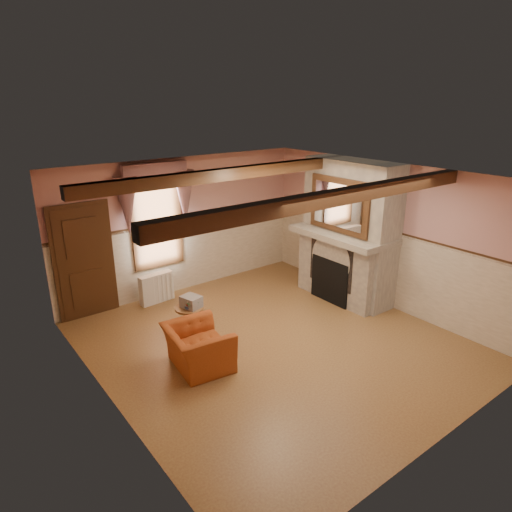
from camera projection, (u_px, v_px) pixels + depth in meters
floor at (274, 343)px, 7.70m from camera, size 5.50×6.00×0.01m
ceiling at (277, 177)px, 6.77m from camera, size 5.50×6.00×0.01m
wall_back at (183, 225)px, 9.48m from camera, size 5.50×0.02×2.80m
wall_front at (451, 342)px, 4.99m from camera, size 5.50×0.02×2.80m
wall_left at (105, 313)px, 5.65m from camera, size 0.02×6.00×2.80m
wall_right at (385, 235)px, 8.81m from camera, size 0.02×6.00×2.80m
wainscot at (275, 303)px, 7.45m from camera, size 5.50×6.00×1.50m
chair_rail at (275, 259)px, 7.20m from camera, size 5.50×6.00×0.08m
firebox at (332, 280)px, 9.14m from camera, size 0.20×0.95×0.90m
armchair at (198, 347)px, 6.94m from camera, size 1.00×1.11×0.65m
side_table at (190, 321)px, 7.84m from camera, size 0.62×0.62×0.55m
book_stack at (191, 302)px, 7.71m from camera, size 0.34×0.38×0.20m
radiator at (156, 288)px, 9.14m from camera, size 0.71×0.23×0.60m
bowl at (339, 228)px, 9.04m from camera, size 0.38×0.38×0.09m
mantel_clock at (322, 220)px, 9.38m from camera, size 0.14×0.24×0.20m
oil_lamp at (329, 220)px, 9.21m from camera, size 0.11×0.11×0.28m
candle_red at (368, 235)px, 8.49m from camera, size 0.06×0.06×0.16m
jar_yellow at (360, 233)px, 8.63m from camera, size 0.06×0.06×0.12m
fireplace at (350, 231)px, 9.07m from camera, size 0.85×2.00×2.80m
mantel at (343, 234)px, 8.98m from camera, size 1.05×2.05×0.12m
overmantel_mirror at (339, 205)px, 8.67m from camera, size 0.06×1.44×1.04m
door at (84, 263)px, 8.34m from camera, size 1.10×0.10×2.10m
window at (156, 218)px, 9.03m from camera, size 1.06×0.08×2.02m
window_drapes at (156, 189)px, 8.76m from camera, size 1.30×0.14×1.40m
ceiling_beam_front at (336, 197)px, 5.90m from camera, size 5.50×0.18×0.20m
ceiling_beam_back at (231, 174)px, 7.70m from camera, size 5.50×0.18×0.20m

